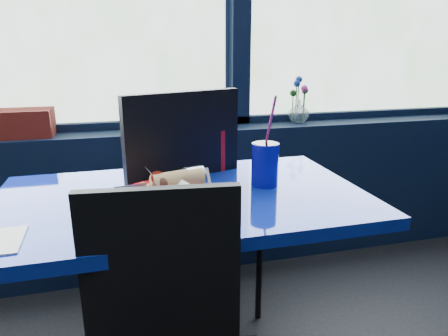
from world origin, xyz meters
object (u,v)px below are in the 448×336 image
Objects in this scene: near_table at (185,244)px; ketchup_bottle at (219,147)px; chair_near_back at (192,198)px; soda_cup at (265,163)px; food_basket at (166,191)px; flower_vase at (299,108)px.

ketchup_bottle reaches higher than near_table.
chair_near_back is 0.42m from soda_cup.
food_basket is 0.93× the size of soda_cup.
ketchup_bottle is at bearing -134.95° from flower_vase.
near_table is at bearing 52.20° from food_basket.
chair_near_back is 0.43m from food_basket.
ketchup_bottle is (0.19, 0.25, 0.27)m from near_table.
chair_near_back is 0.96m from flower_vase.
flower_vase is 0.89m from ketchup_bottle.
food_basket is 1.39× the size of ketchup_bottle.
flower_vase is at bearing 57.88° from food_basket.
soda_cup is at bearing -64.17° from ketchup_bottle.
flower_vase is 0.82× the size of soda_cup.
soda_cup is at bearing 106.78° from chair_near_back.
flower_vase is 1.23× the size of ketchup_bottle.
flower_vase is at bearing 47.08° from near_table.
ketchup_bottle is (-0.63, -0.63, -0.04)m from flower_vase.
flower_vase is at bearing 58.53° from soda_cup.
food_basket is at bearing -133.30° from flower_vase.
near_table is at bearing -175.32° from soda_cup.
chair_near_back reaches higher than food_basket.
chair_near_back is (0.08, 0.31, 0.04)m from near_table.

